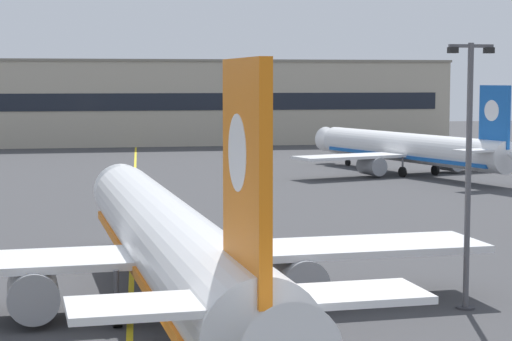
{
  "coord_description": "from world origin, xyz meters",
  "views": [
    {
      "loc": [
        -3.82,
        -34.26,
        11.02
      ],
      "look_at": [
        4.83,
        10.71,
        6.61
      ],
      "focal_mm": 66.8,
      "sensor_mm": 36.0,
      "label": 1
    }
  ],
  "objects_px": {
    "airliner_background": "(410,149)",
    "apron_lamp_post": "(468,171)",
    "airliner_foreground": "(168,243)",
    "safety_cone_by_nose_gear": "(165,250)"
  },
  "relations": [
    {
      "from": "airliner_background",
      "to": "safety_cone_by_nose_gear",
      "type": "xyz_separation_m",
      "value": [
        -32.55,
        -44.56,
        -2.74
      ]
    },
    {
      "from": "airliner_background",
      "to": "airliner_foreground",
      "type": "bearing_deg",
      "value": -119.48
    },
    {
      "from": "safety_cone_by_nose_gear",
      "to": "apron_lamp_post",
      "type": "bearing_deg",
      "value": -52.84
    },
    {
      "from": "airliner_background",
      "to": "safety_cone_by_nose_gear",
      "type": "height_order",
      "value": "airliner_background"
    },
    {
      "from": "apron_lamp_post",
      "to": "safety_cone_by_nose_gear",
      "type": "relative_size",
      "value": 23.11
    },
    {
      "from": "airliner_foreground",
      "to": "safety_cone_by_nose_gear",
      "type": "relative_size",
      "value": 75.49
    },
    {
      "from": "airliner_background",
      "to": "apron_lamp_post",
      "type": "distance_m",
      "value": 64.72
    },
    {
      "from": "airliner_background",
      "to": "apron_lamp_post",
      "type": "xyz_separation_m",
      "value": [
        -19.67,
        -61.55,
        3.66
      ]
    },
    {
      "from": "apron_lamp_post",
      "to": "airliner_background",
      "type": "bearing_deg",
      "value": 72.28
    },
    {
      "from": "airliner_foreground",
      "to": "airliner_background",
      "type": "height_order",
      "value": "airliner_foreground"
    }
  ]
}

